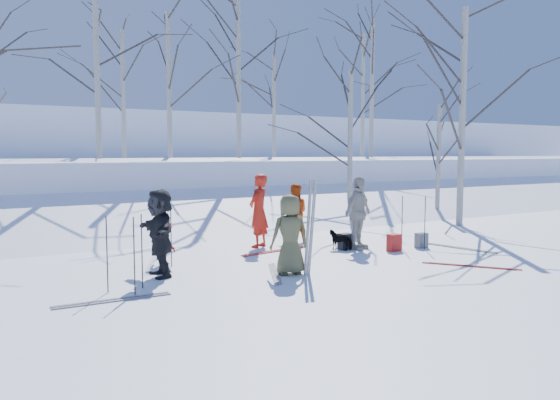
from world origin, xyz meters
TOP-DOWN VIEW (x-y plane):
  - ground at (0.00, 0.00)m, footprint 120.00×120.00m
  - snow_ramp at (0.00, 7.00)m, footprint 70.00×9.49m
  - snow_plateau at (0.00, 17.00)m, footprint 70.00×18.00m
  - far_hill at (0.00, 38.00)m, footprint 90.00×30.00m
  - skier_olive_center at (-0.94, -0.48)m, footprint 0.86×0.63m
  - skier_red_north at (0.02, 2.61)m, footprint 0.82×0.75m
  - skier_redor_behind at (1.32, 2.96)m, footprint 0.96×0.92m
  - skier_red_seated at (-2.75, 1.77)m, footprint 0.53×0.68m
  - skier_cream_east at (2.01, 1.07)m, footprint 1.17×0.81m
  - skier_grey_west at (-3.21, 0.67)m, footprint 0.64×1.63m
  - dog at (1.58, 1.21)m, footprint 0.60×0.63m
  - upright_ski_left at (-0.69, -0.75)m, footprint 0.11×0.17m
  - upright_ski_right at (-0.59, -0.75)m, footprint 0.10×0.23m
  - ski_pair_a at (0.02, 1.85)m, footprint 0.85×1.97m
  - ski_pair_b at (4.33, -0.15)m, footprint 0.94×1.98m
  - ski_pair_c at (2.77, -1.81)m, footprint 2.01×2.09m
  - ski_pair_d at (-4.46, -0.66)m, footprint 0.30×1.91m
  - ski_pair_e at (-1.18, -0.29)m, footprint 1.69×2.06m
  - ski_pole_a at (0.95, 2.55)m, footprint 0.02×0.02m
  - ski_pole_b at (3.45, 0.21)m, footprint 0.02×0.02m
  - ski_pole_c at (-2.71, 1.46)m, footprint 0.02×0.02m
  - ski_pole_d at (-3.79, -0.08)m, footprint 0.02×0.02m
  - ski_pole_e at (0.46, 2.12)m, footprint 0.02×0.02m
  - ski_pole_f at (-4.04, -0.45)m, footprint 0.02×0.02m
  - ski_pole_g at (3.05, 0.60)m, footprint 0.02×0.02m
  - ski_pole_h at (-4.40, -0.08)m, footprint 0.02×0.02m
  - backpack_red at (2.63, 0.41)m, footprint 0.32×0.22m
  - backpack_grey at (3.55, 0.41)m, footprint 0.30×0.20m
  - backpack_dark at (1.74, 1.22)m, footprint 0.34×0.24m
  - birch_plateau_a at (0.86, 11.70)m, footprint 4.64×4.64m
  - birch_plateau_b at (12.91, 14.35)m, footprint 5.31×5.31m
  - birch_plateau_c at (3.30, 10.37)m, footprint 5.00×5.00m
  - birch_plateau_e at (-0.04, 15.28)m, footprint 4.56×4.56m
  - birch_plateau_f at (10.66, 10.91)m, footprint 5.16×5.16m
  - birch_plateau_g at (6.28, 12.69)m, footprint 3.98×3.98m
  - birch_plateau_h at (-2.17, 10.55)m, footprint 5.15×5.15m
  - birch_edge_b at (7.74, 2.87)m, footprint 5.57×5.57m
  - birch_edge_c at (9.05, 5.08)m, footprint 3.55×3.55m
  - birch_edge_e at (5.88, 6.39)m, footprint 4.42×4.42m

SIDE VIEW (x-z plane):
  - ground at x=0.00m, z-range 0.00..0.00m
  - ski_pair_a at x=0.02m, z-range 0.00..0.02m
  - ski_pair_b at x=4.33m, z-range 0.00..0.02m
  - ski_pair_c at x=2.77m, z-range 0.00..0.02m
  - ski_pair_d at x=-4.46m, z-range 0.00..0.02m
  - ski_pair_e at x=-1.18m, z-range 0.00..0.02m
  - snow_ramp at x=0.00m, z-range -1.91..2.21m
  - backpack_grey at x=3.55m, z-range 0.00..0.38m
  - backpack_dark at x=1.74m, z-range 0.00..0.40m
  - backpack_red at x=2.63m, z-range 0.00..0.42m
  - dog at x=1.58m, z-range 0.00..0.50m
  - skier_red_seated at x=-2.75m, z-range 0.00..0.93m
  - ski_pole_a at x=0.95m, z-range 0.00..1.34m
  - ski_pole_b at x=3.45m, z-range 0.00..1.34m
  - ski_pole_c at x=-2.71m, z-range 0.00..1.34m
  - ski_pole_d at x=-3.79m, z-range 0.00..1.34m
  - ski_pole_e at x=0.46m, z-range 0.00..1.34m
  - ski_pole_f at x=-4.04m, z-range 0.00..1.34m
  - ski_pole_g at x=3.05m, z-range 0.00..1.34m
  - ski_pole_h at x=-4.40m, z-range 0.00..1.34m
  - skier_redor_behind at x=1.32m, z-range 0.00..1.57m
  - skier_olive_center at x=-0.94m, z-range 0.00..1.61m
  - skier_grey_west at x=-3.21m, z-range 0.00..1.72m
  - skier_cream_east at x=2.01m, z-range 0.00..1.84m
  - skier_red_north at x=0.02m, z-range 0.00..1.88m
  - upright_ski_left at x=-0.69m, z-range 0.00..1.90m
  - upright_ski_right at x=-0.59m, z-range 0.00..1.90m
  - snow_plateau at x=0.00m, z-range -0.10..2.10m
  - far_hill at x=0.00m, z-range -1.00..5.00m
  - birch_edge_c at x=9.05m, z-range 0.00..4.21m
  - birch_edge_e at x=5.88m, z-range 0.00..5.46m
  - birch_edge_b at x=7.74m, z-range 0.00..7.10m
  - birch_plateau_g at x=6.28m, z-range 2.20..7.03m
  - birch_plateau_e at x=-0.04m, z-range 2.20..7.86m
  - birch_plateau_a at x=0.86m, z-range 2.20..7.97m
  - birch_plateau_c at x=3.30m, z-range 2.20..8.48m
  - birch_plateau_h at x=-2.17m, z-range 2.20..8.71m
  - birch_plateau_f at x=10.66m, z-range 2.20..8.72m
  - birch_plateau_b at x=12.91m, z-range 2.20..8.93m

